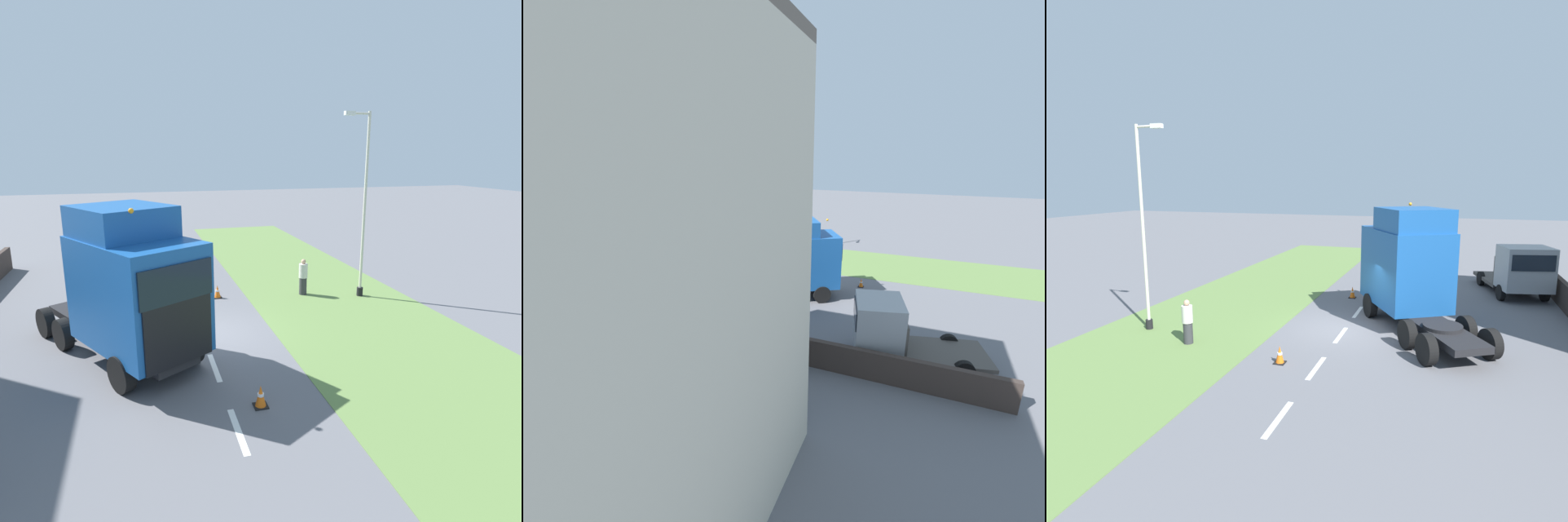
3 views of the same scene
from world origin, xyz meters
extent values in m
plane|color=slate|center=(0.00, 0.00, 0.00)|extent=(120.00, 120.00, 0.00)
cube|color=#607F42|center=(-6.00, 0.00, 0.01)|extent=(7.00, 44.00, 0.01)
cube|color=white|center=(0.00, -7.10, 0.00)|extent=(0.16, 1.80, 0.00)
cube|color=white|center=(0.00, -3.90, 0.00)|extent=(0.16, 1.80, 0.00)
cube|color=white|center=(0.00, -0.70, 0.00)|extent=(0.16, 1.80, 0.00)
cube|color=white|center=(0.00, 2.50, 0.00)|extent=(0.16, 1.80, 0.00)
cube|color=white|center=(0.00, 5.70, 0.00)|extent=(0.16, 1.80, 0.00)
cube|color=black|center=(2.91, 0.40, 0.67)|extent=(4.83, 6.93, 0.24)
cube|color=#195199|center=(2.09, 1.80, 2.35)|extent=(4.16, 4.69, 3.12)
cube|color=black|center=(1.07, 3.55, 1.66)|extent=(1.86, 1.12, 1.75)
cube|color=black|center=(1.07, 3.55, 3.04)|extent=(1.97, 1.18, 1.00)
cube|color=#195199|center=(2.39, 1.29, 4.36)|extent=(3.35, 3.43, 0.90)
sphere|color=orange|center=(2.08, 3.18, 4.88)|extent=(0.14, 0.14, 0.14)
cylinder|color=black|center=(3.73, -1.00, 0.85)|extent=(1.87, 1.87, 0.12)
cylinder|color=black|center=(0.64, 2.01, 0.52)|extent=(0.80, 1.06, 1.04)
cylinder|color=black|center=(2.62, 3.16, 0.52)|extent=(0.80, 1.06, 1.04)
cylinder|color=black|center=(2.56, -1.27, 0.52)|extent=(0.80, 1.06, 1.04)
cylinder|color=black|center=(4.54, -0.11, 0.52)|extent=(0.80, 1.06, 1.04)
cylinder|color=black|center=(3.29, -2.52, 0.52)|extent=(0.80, 1.06, 1.04)
cylinder|color=black|center=(5.27, -1.36, 0.52)|extent=(0.80, 1.06, 1.04)
cylinder|color=black|center=(-7.47, -2.43, 0.20)|extent=(0.27, 0.27, 0.40)
cylinder|color=beige|center=(-7.47, -2.43, 3.96)|extent=(0.12, 0.12, 7.93)
cylinder|color=beige|center=(-7.02, -2.43, 7.83)|extent=(0.90, 0.09, 0.09)
cube|color=silver|center=(-6.57, -2.43, 7.83)|extent=(0.44, 0.20, 0.16)
cylinder|color=#333338|center=(-5.07, -3.32, 0.40)|extent=(0.34, 0.34, 0.80)
cylinder|color=beige|center=(-5.07, -3.32, 1.12)|extent=(0.39, 0.39, 0.63)
sphere|color=tan|center=(-5.07, -3.32, 1.54)|extent=(0.22, 0.22, 0.22)
cube|color=black|center=(-1.24, -3.90, 0.01)|extent=(0.36, 0.36, 0.03)
cone|color=orange|center=(-1.24, -3.90, 0.31)|extent=(0.28, 0.28, 0.55)
cylinder|color=white|center=(-1.24, -3.90, 0.33)|extent=(0.17, 0.17, 0.07)
cube|color=black|center=(-0.78, 4.87, 0.01)|extent=(0.36, 0.36, 0.03)
cone|color=orange|center=(-0.78, 4.87, 0.31)|extent=(0.28, 0.28, 0.55)
cylinder|color=white|center=(-0.78, 4.87, 0.33)|extent=(0.17, 0.17, 0.07)
camera|label=1|loc=(1.89, 14.37, 6.27)|focal=30.00mm
camera|label=2|loc=(21.15, 8.35, 8.55)|focal=24.00mm
camera|label=3|loc=(3.82, -16.33, 5.79)|focal=30.00mm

